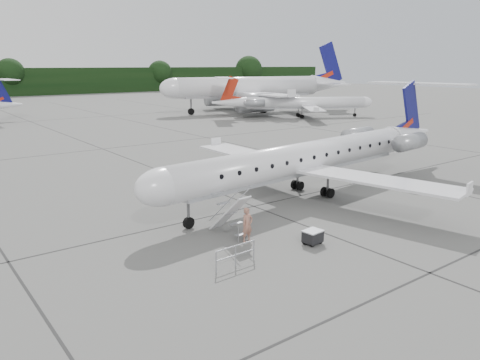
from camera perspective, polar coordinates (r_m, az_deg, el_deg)
ground at (r=31.41m, az=10.92°, el=-2.98°), size 320.00×320.00×0.00m
main_regional_jet at (r=32.38m, az=7.82°, el=4.51°), size 31.46×24.08×7.55m
airstair at (r=25.16m, az=-1.27°, el=-4.18°), size 1.09×2.53×2.37m
passenger at (r=24.28m, az=0.90°, el=-5.50°), size 0.71×0.49×1.85m
safety_railing at (r=21.58m, az=-0.55°, el=-9.27°), size 2.20×0.16×1.00m
baggage_cart at (r=24.45m, az=8.85°, el=-6.85°), size 0.99×0.84×0.80m
bg_narrowbody at (r=91.16m, az=1.05°, el=12.47°), size 41.83×33.70×13.36m
bg_regional_right at (r=82.78m, az=8.05°, el=9.98°), size 32.72×29.89×7.01m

